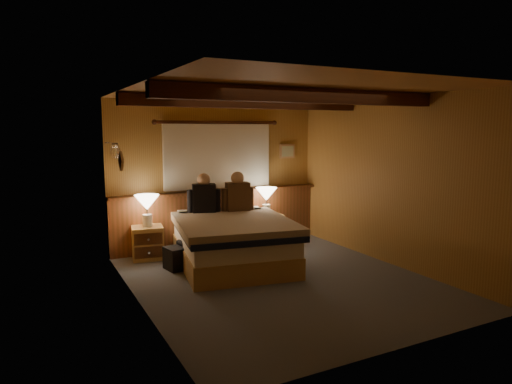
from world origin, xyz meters
TOP-DOWN VIEW (x-y plane):
  - floor at (0.00, 0.00)m, footprint 4.20×4.20m
  - ceiling at (0.00, 0.00)m, footprint 4.20×4.20m
  - wall_back at (0.00, 2.10)m, footprint 3.60×0.00m
  - wall_left at (-1.80, 0.00)m, footprint 0.00×4.20m
  - wall_right at (1.80, 0.00)m, footprint 0.00×4.20m
  - wall_front at (0.00, -2.10)m, footprint 3.60×0.00m
  - wainscot at (0.00, 2.04)m, footprint 3.60×0.23m
  - curtain_window at (0.00, 2.03)m, footprint 2.18×0.09m
  - ceiling_beams at (0.00, 0.15)m, footprint 3.60×1.65m
  - coat_rail at (-1.72, 1.58)m, footprint 0.05×0.55m
  - framed_print at (1.35, 2.08)m, footprint 0.30×0.04m
  - bed at (-0.26, 0.90)m, footprint 1.84×2.22m
  - nightstand_left at (-1.27, 1.77)m, footprint 0.51×0.48m
  - nightstand_right at (0.79, 1.77)m, footprint 0.48×0.44m
  - lamp_left at (-1.27, 1.76)m, footprint 0.37×0.37m
  - lamp_right at (0.74, 1.73)m, footprint 0.36×0.36m
  - person_left at (-0.43, 1.58)m, footprint 0.50×0.29m
  - person_right at (0.09, 1.47)m, footprint 0.52×0.26m
  - duffel_bag at (-0.92, 1.10)m, footprint 0.57×0.40m

SIDE VIEW (x-z plane):
  - floor at x=0.00m, z-range 0.00..0.00m
  - duffel_bag at x=-0.92m, z-range -0.02..0.35m
  - nightstand_left at x=-1.27m, z-range 0.00..0.50m
  - nightstand_right at x=0.79m, z-range 0.00..0.51m
  - bed at x=-0.26m, z-range 0.01..0.69m
  - wainscot at x=0.00m, z-range 0.02..0.96m
  - lamp_right at x=0.74m, z-range 0.60..1.06m
  - lamp_left at x=-1.27m, z-range 0.59..1.07m
  - person_left at x=-0.43m, z-range 0.61..1.24m
  - person_right at x=0.09m, z-range 0.61..1.25m
  - wall_left at x=-1.80m, z-range -0.90..3.30m
  - wall_right at x=1.80m, z-range -0.90..3.30m
  - wall_back at x=0.00m, z-range -0.60..3.00m
  - wall_front at x=0.00m, z-range -0.60..3.00m
  - curtain_window at x=0.00m, z-range 0.96..2.08m
  - framed_print at x=1.35m, z-range 1.43..1.68m
  - coat_rail at x=-1.72m, z-range 1.55..1.79m
  - ceiling_beams at x=0.00m, z-range 2.23..2.39m
  - ceiling at x=0.00m, z-range 2.40..2.40m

